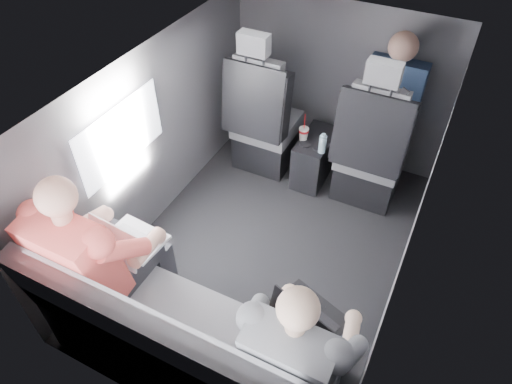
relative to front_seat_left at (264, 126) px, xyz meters
The scene contains 19 objects.
floor 1.03m from the front_seat_left, 61.81° to the right, with size 2.60×2.60×0.00m, color black.
ceiling 1.34m from the front_seat_left, 61.81° to the right, with size 2.60×2.60×0.00m, color #B2B2AD.
panel_left 0.99m from the front_seat_left, 118.19° to the right, with size 0.02×2.60×1.35m, color #56565B.
panel_right 1.61m from the front_seat_left, 31.88° to the right, with size 0.02×2.60×1.35m, color #56565B.
panel_front 0.70m from the front_seat_left, 45.65° to the left, with size 1.80×0.02×1.35m, color #56565B.
panel_back 2.20m from the front_seat_left, 78.12° to the right, with size 1.80×0.02×1.35m, color #56565B.
side_window 1.32m from the front_seat_left, 110.67° to the right, with size 0.02×0.75×0.42m, color white.
seatbelt 1.00m from the front_seat_left, 10.68° to the right, with size 0.05×0.01×0.65m, color black.
front_seat_left is the anchor object (origin of this frame).
front_seat_right 0.90m from the front_seat_left, ahead, with size 0.52×0.58×1.26m.
center_console 0.49m from the front_seat_left, ahead, with size 0.24×0.48×0.41m.
rear_bench 1.96m from the front_seat_left, 76.69° to the right, with size 1.60×0.57×0.92m.
soda_cup 0.37m from the front_seat_left, ahead, with size 0.08×0.08×0.24m.
water_bottle 0.56m from the front_seat_left, 11.15° to the right, with size 0.06×0.06×0.17m.
laptop_white 1.66m from the front_seat_left, 91.96° to the right, with size 0.36×0.34×0.25m.
laptop_black 1.96m from the front_seat_left, 58.32° to the right, with size 0.42×0.42×0.26m.
passenger_rear_left 1.83m from the front_seat_left, 93.37° to the right, with size 0.53×0.65×1.27m.
passenger_rear_right 2.10m from the front_seat_left, 59.62° to the right, with size 0.48×0.60×1.19m.
passenger_front_right 1.02m from the front_seat_left, 15.67° to the left, with size 0.41×0.41×0.85m.
Camera 1 is at (0.89, -1.98, 2.57)m, focal length 32.00 mm.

